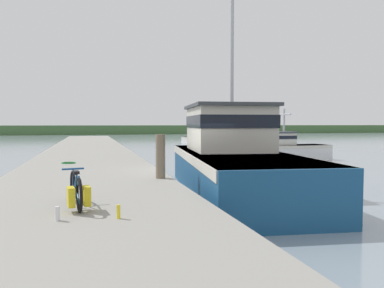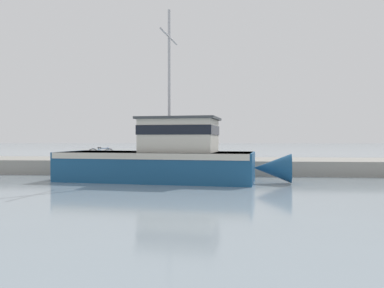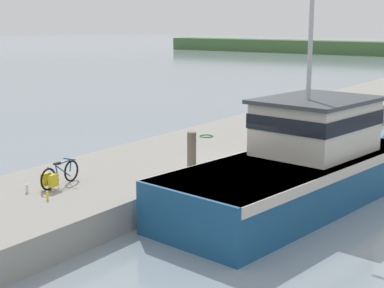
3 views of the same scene
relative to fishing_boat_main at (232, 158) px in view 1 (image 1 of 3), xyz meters
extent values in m
plane|color=#84939E|center=(-1.63, 0.00, -1.24)|extent=(320.00, 320.00, 0.00)
cube|color=gray|center=(-5.18, 0.00, -0.82)|extent=(5.07, 80.00, 0.86)
cube|color=#426638|center=(28.37, 78.20, -0.17)|extent=(180.00, 5.00, 2.14)
cube|color=navy|center=(-0.07, -0.55, -0.51)|extent=(4.61, 10.20, 1.47)
cone|color=navy|center=(0.66, 5.21, -0.51)|extent=(1.61, 1.94, 1.40)
cube|color=beige|center=(-0.07, -0.55, 0.08)|extent=(4.65, 10.02, 0.29)
cube|color=beige|center=(0.08, 0.67, 1.04)|extent=(3.15, 3.90, 1.63)
cube|color=black|center=(0.08, 0.67, 1.33)|extent=(3.21, 3.98, 0.46)
cube|color=#3D4247|center=(0.08, 0.67, 1.92)|extent=(3.40, 4.22, 0.12)
cylinder|color=#B2B2B7|center=(0.02, 0.13, 4.70)|extent=(0.14, 0.14, 5.44)
cube|color=silver|center=(8.48, 33.56, -0.87)|extent=(3.23, 5.97, 0.75)
cone|color=silver|center=(9.14, 30.29, -0.87)|extent=(0.90, 1.14, 0.72)
cube|color=beige|center=(8.48, 33.56, -0.57)|extent=(3.25, 5.87, 0.15)
cube|color=beige|center=(8.62, 32.87, 0.15)|extent=(2.09, 2.33, 1.28)
cube|color=black|center=(8.62, 32.87, 0.37)|extent=(2.13, 2.37, 0.36)
cube|color=#3D4247|center=(8.62, 32.87, 0.85)|extent=(2.26, 2.51, 0.12)
cylinder|color=#B2B2B7|center=(8.56, 33.17, 2.35)|extent=(0.14, 0.14, 2.87)
cylinder|color=#B2B2B7|center=(8.56, 33.17, 3.06)|extent=(1.92, 0.48, 0.10)
cube|color=silver|center=(8.16, 10.07, -0.72)|extent=(5.57, 2.03, 1.05)
cone|color=silver|center=(4.90, 9.99, -0.72)|extent=(1.02, 1.02, 1.00)
cube|color=beige|center=(8.16, 10.07, -0.30)|extent=(5.46, 2.07, 0.21)
cube|color=beige|center=(7.47, 10.05, 0.21)|extent=(1.56, 1.55, 0.81)
cube|color=black|center=(7.47, 10.05, 0.35)|extent=(1.59, 1.58, 0.23)
cube|color=#3D4247|center=(7.47, 10.05, 0.68)|extent=(1.69, 1.67, 0.12)
cylinder|color=#B2B2B7|center=(7.70, 10.06, 1.51)|extent=(0.14, 0.14, 1.54)
cylinder|color=#B2B2B7|center=(7.70, 10.06, 1.89)|extent=(0.14, 1.70, 0.10)
torus|color=black|center=(-5.24, -5.70, -0.06)|extent=(0.15, 0.65, 0.65)
torus|color=black|center=(-5.40, -4.66, -0.06)|extent=(0.15, 0.65, 0.65)
cylinder|color=navy|center=(-5.27, -5.53, -0.14)|extent=(0.09, 0.35, 0.18)
cylinder|color=navy|center=(-5.30, -5.31, 0.03)|extent=(0.06, 0.14, 0.50)
cylinder|color=navy|center=(-5.28, -5.48, 0.11)|extent=(0.10, 0.47, 0.37)
cylinder|color=navy|center=(-5.34, -5.04, 0.03)|extent=(0.13, 0.66, 0.50)
cylinder|color=navy|center=(-5.35, -4.99, 0.27)|extent=(0.11, 0.54, 0.05)
cylinder|color=navy|center=(-5.39, -4.69, 0.10)|extent=(0.05, 0.10, 0.33)
cylinder|color=navy|center=(-5.39, -4.73, 0.31)|extent=(0.44, 0.10, 0.04)
cube|color=black|center=(-5.31, -5.29, 0.31)|extent=(0.13, 0.25, 0.05)
cube|color=gold|center=(-5.39, -5.67, -0.10)|extent=(0.17, 0.33, 0.36)
cube|color=gold|center=(-5.11, -5.63, -0.10)|extent=(0.17, 0.33, 0.36)
cylinder|color=#756651|center=(-3.00, -1.78, 0.27)|extent=(0.29, 0.29, 1.32)
torus|color=#197A2D|center=(-5.91, 3.43, -0.37)|extent=(0.57, 0.57, 0.04)
cylinder|color=silver|center=(-5.59, -6.20, -0.27)|extent=(0.08, 0.08, 0.24)
cylinder|color=yellow|center=(-4.58, -6.33, -0.27)|extent=(0.06, 0.06, 0.24)
camera|label=1|loc=(-5.04, -12.81, 1.24)|focal=35.00mm
camera|label=2|loc=(18.83, 2.80, 0.90)|focal=35.00mm
camera|label=3|loc=(7.36, -16.57, 4.39)|focal=55.00mm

